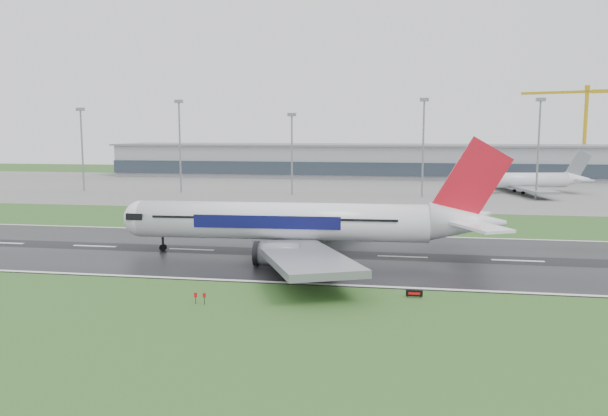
# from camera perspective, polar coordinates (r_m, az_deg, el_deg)

# --- Properties ---
(ground) EXTENTS (520.00, 520.00, 0.00)m
(ground) POSITION_cam_1_polar(r_m,az_deg,el_deg) (112.94, -0.96, -4.30)
(ground) COLOR #28521E
(ground) RESTS_ON ground
(runway) EXTENTS (400.00, 45.00, 0.10)m
(runway) POSITION_cam_1_polar(r_m,az_deg,el_deg) (112.93, -0.96, -4.28)
(runway) COLOR black
(runway) RESTS_ON ground
(apron) EXTENTS (400.00, 130.00, 0.08)m
(apron) POSITION_cam_1_polar(r_m,az_deg,el_deg) (235.70, 4.59, 1.83)
(apron) COLOR slate
(apron) RESTS_ON ground
(terminal) EXTENTS (240.00, 36.00, 15.00)m
(terminal) POSITION_cam_1_polar(r_m,az_deg,el_deg) (294.81, 5.63, 4.40)
(terminal) COLOR gray
(terminal) RESTS_ON ground
(main_airliner) EXTENTS (73.05, 69.87, 20.69)m
(main_airliner) POSITION_cam_1_polar(r_m,az_deg,el_deg) (109.98, 0.43, 0.89)
(main_airliner) COLOR white
(main_airliner) RESTS_ON runway
(parked_airliner) EXTENTS (60.83, 58.09, 15.19)m
(parked_airliner) POSITION_cam_1_polar(r_m,az_deg,el_deg) (230.39, 19.55, 3.20)
(parked_airliner) COLOR silver
(parked_airliner) RESTS_ON apron
(tower_crane) EXTENTS (41.81, 18.76, 43.61)m
(tower_crane) POSITION_cam_1_polar(r_m,az_deg,el_deg) (319.96, 24.96, 6.54)
(tower_crane) COLOR gold
(tower_crane) RESTS_ON ground
(runway_sign) EXTENTS (2.31, 0.60, 1.04)m
(runway_sign) POSITION_cam_1_polar(r_m,az_deg,el_deg) (85.26, 10.35, -7.96)
(runway_sign) COLOR black
(runway_sign) RESTS_ON ground
(floodmast_0) EXTENTS (0.64, 0.64, 29.68)m
(floodmast_0) POSITION_cam_1_polar(r_m,az_deg,el_deg) (240.32, -20.18, 5.05)
(floodmast_0) COLOR gray
(floodmast_0) RESTS_ON ground
(floodmast_1) EXTENTS (0.64, 0.64, 32.27)m
(floodmast_1) POSITION_cam_1_polar(r_m,az_deg,el_deg) (223.84, -11.61, 5.54)
(floodmast_1) COLOR gray
(floodmast_1) RESTS_ON ground
(floodmast_2) EXTENTS (0.64, 0.64, 27.41)m
(floodmast_2) POSITION_cam_1_polar(r_m,az_deg,el_deg) (212.60, -1.15, 4.94)
(floodmast_2) COLOR gray
(floodmast_2) RESTS_ON ground
(floodmast_3) EXTENTS (0.64, 0.64, 32.20)m
(floodmast_3) POSITION_cam_1_polar(r_m,az_deg,el_deg) (208.90, 11.16, 5.41)
(floodmast_3) COLOR gray
(floodmast_3) RESTS_ON ground
(floodmast_4) EXTENTS (0.64, 0.64, 31.93)m
(floodmast_4) POSITION_cam_1_polar(r_m,az_deg,el_deg) (213.16, 21.21, 5.05)
(floodmast_4) COLOR gray
(floodmast_4) RESTS_ON ground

